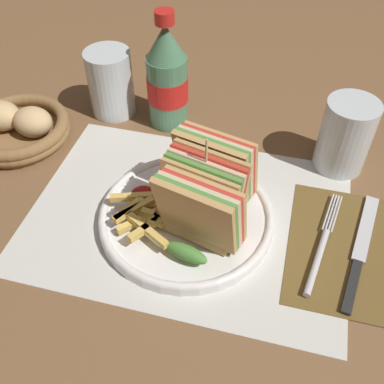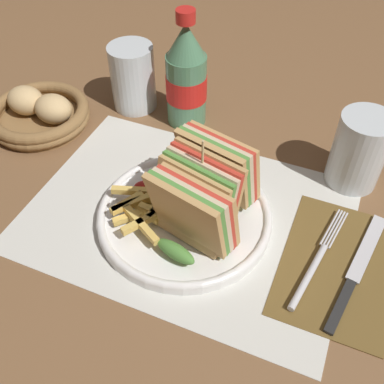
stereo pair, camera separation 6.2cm
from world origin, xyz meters
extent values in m
plane|color=brown|center=(0.00, 0.00, 0.00)|extent=(4.00, 4.00, 0.00)
cube|color=silver|center=(0.00, -0.01, 0.00)|extent=(0.45, 0.32, 0.00)
cylinder|color=white|center=(0.00, -0.02, 0.01)|extent=(0.24, 0.24, 0.01)
torus|color=white|center=(0.00, -0.02, 0.01)|extent=(0.24, 0.24, 0.01)
cube|color=tan|center=(0.03, -0.07, 0.07)|extent=(0.11, 0.06, 0.10)
cube|color=#518E3D|center=(0.03, -0.06, 0.07)|extent=(0.11, 0.06, 0.10)
cube|color=beige|center=(0.03, -0.06, 0.07)|extent=(0.11, 0.06, 0.10)
cube|color=red|center=(0.03, -0.05, 0.07)|extent=(0.11, 0.06, 0.10)
cube|color=tan|center=(0.03, -0.04, 0.07)|extent=(0.11, 0.06, 0.10)
ellipsoid|color=#518E3D|center=(0.02, -0.09, 0.03)|extent=(0.06, 0.03, 0.02)
cube|color=tan|center=(0.02, -0.05, 0.07)|extent=(0.11, 0.06, 0.10)
cube|color=#518E3D|center=(0.02, -0.04, 0.07)|extent=(0.11, 0.06, 0.10)
cube|color=beige|center=(0.02, -0.03, 0.07)|extent=(0.11, 0.06, 0.10)
cube|color=red|center=(0.03, -0.03, 0.07)|extent=(0.11, 0.06, 0.10)
cube|color=tan|center=(0.03, -0.02, 0.07)|extent=(0.11, 0.06, 0.10)
ellipsoid|color=#518E3D|center=(0.02, -0.05, 0.03)|extent=(0.06, 0.03, 0.02)
cube|color=tan|center=(0.03, 0.02, 0.07)|extent=(0.11, 0.06, 0.10)
cube|color=#518E3D|center=(0.03, 0.03, 0.07)|extent=(0.11, 0.06, 0.10)
cube|color=beige|center=(0.03, 0.03, 0.07)|extent=(0.11, 0.06, 0.10)
cube|color=red|center=(0.03, 0.04, 0.07)|extent=(0.11, 0.06, 0.10)
cube|color=tan|center=(0.03, 0.05, 0.07)|extent=(0.11, 0.06, 0.10)
ellipsoid|color=#518E3D|center=(0.02, 0.00, 0.03)|extent=(0.06, 0.03, 0.02)
cylinder|color=tan|center=(0.03, -0.02, 0.09)|extent=(0.00, 0.00, 0.14)
cube|color=#E0B756|center=(-0.05, -0.04, 0.02)|extent=(0.06, 0.03, 0.01)
cube|color=#E0B756|center=(-0.05, -0.05, 0.02)|extent=(0.06, 0.06, 0.01)
cube|color=#E0B756|center=(-0.05, -0.02, 0.02)|extent=(0.06, 0.04, 0.01)
cube|color=#E0B756|center=(-0.07, -0.02, 0.03)|extent=(0.07, 0.03, 0.01)
cube|color=#E0B756|center=(-0.04, -0.07, 0.03)|extent=(0.07, 0.04, 0.01)
cube|color=#E0B756|center=(-0.07, -0.04, 0.03)|extent=(0.05, 0.05, 0.01)
cube|color=#E0B756|center=(-0.04, -0.07, 0.03)|extent=(0.04, 0.05, 0.01)
cube|color=#E0B756|center=(-0.07, -0.05, 0.03)|extent=(0.03, 0.05, 0.01)
cube|color=#E0B756|center=(-0.03, -0.03, 0.03)|extent=(0.02, 0.06, 0.01)
cube|color=#E0B756|center=(-0.03, -0.05, 0.03)|extent=(0.06, 0.01, 0.01)
ellipsoid|color=maroon|center=(-0.07, -0.01, 0.03)|extent=(0.04, 0.03, 0.01)
cube|color=brown|center=(0.21, -0.01, 0.00)|extent=(0.14, 0.21, 0.00)
cylinder|color=silver|center=(0.18, -0.05, 0.01)|extent=(0.03, 0.11, 0.01)
cylinder|color=silver|center=(0.19, 0.04, 0.01)|extent=(0.02, 0.07, 0.00)
cylinder|color=silver|center=(0.20, 0.04, 0.01)|extent=(0.02, 0.07, 0.00)
cylinder|color=silver|center=(0.20, 0.04, 0.01)|extent=(0.02, 0.07, 0.00)
cylinder|color=silver|center=(0.20, 0.04, 0.01)|extent=(0.02, 0.07, 0.00)
cube|color=black|center=(0.23, -0.07, 0.01)|extent=(0.03, 0.08, 0.00)
cube|color=silver|center=(0.24, 0.03, 0.01)|extent=(0.04, 0.12, 0.00)
cylinder|color=#4C7F5B|center=(-0.09, 0.20, 0.06)|extent=(0.07, 0.07, 0.12)
cylinder|color=red|center=(-0.09, 0.20, 0.07)|extent=(0.07, 0.07, 0.04)
cone|color=#4C7F5B|center=(-0.09, 0.20, 0.15)|extent=(0.06, 0.06, 0.06)
cylinder|color=red|center=(-0.09, 0.20, 0.19)|extent=(0.03, 0.03, 0.02)
cylinder|color=silver|center=(0.20, 0.16, 0.06)|extent=(0.08, 0.08, 0.12)
cylinder|color=black|center=(0.20, 0.16, 0.02)|extent=(0.07, 0.07, 0.04)
cylinder|color=silver|center=(-0.19, 0.20, 0.06)|extent=(0.08, 0.08, 0.12)
cylinder|color=olive|center=(-0.32, 0.09, 0.01)|extent=(0.16, 0.16, 0.01)
torus|color=olive|center=(-0.32, 0.09, 0.01)|extent=(0.17, 0.17, 0.02)
torus|color=olive|center=(-0.32, 0.09, 0.03)|extent=(0.17, 0.17, 0.02)
ellipsoid|color=tan|center=(-0.29, 0.09, 0.04)|extent=(0.06, 0.06, 0.05)
ellipsoid|color=tan|center=(-0.35, 0.10, 0.04)|extent=(0.06, 0.06, 0.05)
camera|label=1|loc=(0.11, -0.41, 0.49)|focal=42.00mm
camera|label=2|loc=(0.17, -0.39, 0.49)|focal=42.00mm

